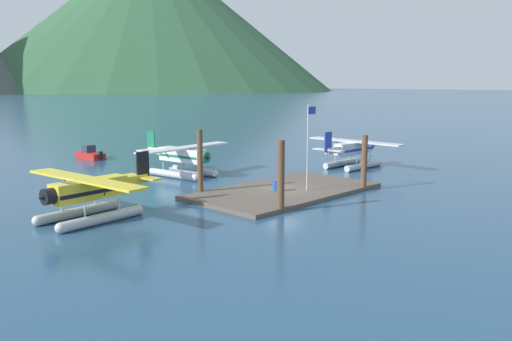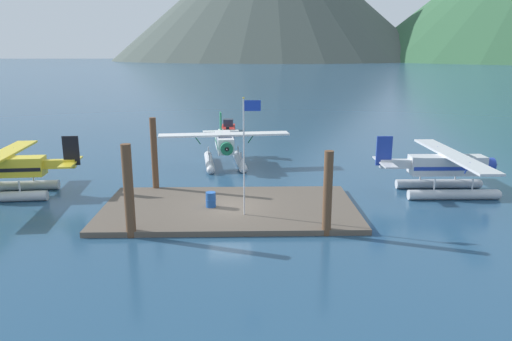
# 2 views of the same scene
# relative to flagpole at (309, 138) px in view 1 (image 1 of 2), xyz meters

# --- Properties ---
(ground_plane) EXTENTS (1200.00, 1200.00, 0.00)m
(ground_plane) POSITION_rel_flagpole_xyz_m (-0.99, 1.51, -4.29)
(ground_plane) COLOR navy
(dock_platform) EXTENTS (14.70, 8.06, 0.30)m
(dock_platform) POSITION_rel_flagpole_xyz_m (-0.99, 1.51, -4.14)
(dock_platform) COLOR brown
(dock_platform) RESTS_ON ground
(piling_near_left) EXTENTS (0.49, 0.49, 4.75)m
(piling_near_left) POSITION_rel_flagpole_xyz_m (-5.81, -2.35, -1.92)
(piling_near_left) COLOR brown
(piling_near_left) RESTS_ON ground
(piling_near_right) EXTENTS (0.46, 0.46, 4.37)m
(piling_near_right) POSITION_rel_flagpole_xyz_m (4.05, -2.34, -2.11)
(piling_near_right) COLOR brown
(piling_near_right) RESTS_ON ground
(piling_far_left) EXTENTS (0.41, 0.41, 4.96)m
(piling_far_left) POSITION_rel_flagpole_xyz_m (-5.98, 5.50, -1.81)
(piling_far_left) COLOR brown
(piling_far_left) RESTS_ON ground
(flagpole) EXTENTS (0.95, 0.10, 6.47)m
(flagpole) POSITION_rel_flagpole_xyz_m (0.00, 0.00, 0.00)
(flagpole) COLOR silver
(flagpole) RESTS_ON dock_platform
(fuel_drum) EXTENTS (0.62, 0.62, 0.88)m
(fuel_drum) POSITION_rel_flagpole_xyz_m (-2.06, 1.38, -3.55)
(fuel_drum) COLOR #1E4C99
(fuel_drum) RESTS_ON dock_platform
(mountain_ridge_west_peak) EXTENTS (372.54, 372.54, 148.85)m
(mountain_ridge_west_peak) POSITION_rel_flagpole_xyz_m (294.82, 439.85, 70.13)
(mountain_ridge_west_peak) COLOR #2D5638
(mountain_ridge_west_peak) RESTS_ON ground
(seaplane_yellow_port_fwd) EXTENTS (7.97, 10.48, 3.84)m
(seaplane_yellow_port_fwd) POSITION_rel_flagpole_xyz_m (-15.40, 4.82, -2.72)
(seaplane_yellow_port_fwd) COLOR #B7BABF
(seaplane_yellow_port_fwd) RESTS_ON ground
(seaplane_silver_stbd_fwd) EXTENTS (7.98, 10.41, 3.84)m
(seaplane_silver_stbd_fwd) POSITION_rel_flagpole_xyz_m (13.04, 4.62, -2.72)
(seaplane_silver_stbd_fwd) COLOR #B7BABF
(seaplane_silver_stbd_fwd) RESTS_ON ground
(seaplane_white_bow_centre) EXTENTS (10.49, 7.95, 3.84)m
(seaplane_white_bow_centre) POSITION_rel_flagpole_xyz_m (-1.74, 12.98, -2.72)
(seaplane_white_bow_centre) COLOR #B7BABF
(seaplane_white_bow_centre) RESTS_ON ground
(boat_red_open_north) EXTENTS (1.51, 4.89, 1.50)m
(boat_red_open_north) POSITION_rel_flagpole_xyz_m (-1.97, 29.41, -3.81)
(boat_red_open_north) COLOR #B2231E
(boat_red_open_north) RESTS_ON ground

